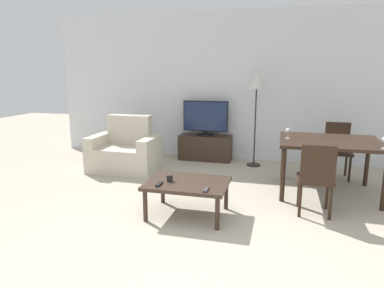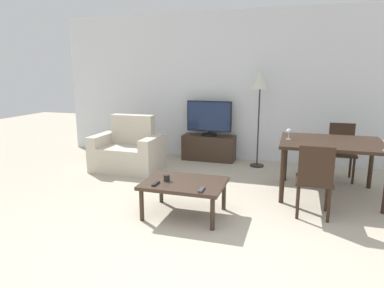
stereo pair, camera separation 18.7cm
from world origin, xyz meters
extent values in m
plane|color=#B2A893|center=(0.00, 0.00, 0.00)|extent=(18.00, 18.00, 0.00)
cube|color=silver|center=(0.00, 3.76, 1.35)|extent=(7.36, 0.06, 2.70)
cube|color=beige|center=(-1.80, 2.45, 0.20)|extent=(0.74, 0.72, 0.41)
cube|color=beige|center=(-1.80, 2.71, 0.66)|extent=(0.74, 0.20, 0.50)
cube|color=beige|center=(-2.26, 2.45, 0.29)|extent=(0.18, 0.72, 0.59)
cube|color=beige|center=(-1.34, 2.45, 0.29)|extent=(0.18, 0.72, 0.59)
cube|color=#38281E|center=(-0.66, 3.51, 0.23)|extent=(0.97, 0.36, 0.47)
cylinder|color=black|center=(-0.66, 3.51, 0.48)|extent=(0.29, 0.29, 0.03)
cylinder|color=black|center=(-0.66, 3.51, 0.52)|extent=(0.04, 0.04, 0.05)
cube|color=black|center=(-0.66, 3.51, 0.83)|extent=(0.83, 0.04, 0.56)
cube|color=#19284C|center=(-0.66, 3.49, 0.83)|extent=(0.80, 0.01, 0.52)
cube|color=#38281E|center=(-0.30, 0.99, 0.38)|extent=(0.92, 0.68, 0.04)
cylinder|color=#38281E|center=(-0.71, 0.70, 0.18)|extent=(0.05, 0.05, 0.36)
cylinder|color=#38281E|center=(0.10, 0.70, 0.18)|extent=(0.05, 0.05, 0.36)
cylinder|color=#38281E|center=(-0.71, 1.27, 0.18)|extent=(0.05, 0.05, 0.36)
cylinder|color=#38281E|center=(0.10, 1.27, 0.18)|extent=(0.05, 0.05, 0.36)
cube|color=black|center=(1.34, 2.18, 0.72)|extent=(1.29, 1.05, 0.04)
cylinder|color=black|center=(0.75, 1.71, 0.35)|extent=(0.06, 0.06, 0.70)
cylinder|color=black|center=(0.75, 2.64, 0.35)|extent=(0.06, 0.06, 0.70)
cylinder|color=black|center=(1.92, 2.64, 0.35)|extent=(0.06, 0.06, 0.70)
cube|color=black|center=(1.11, 1.42, 0.41)|extent=(0.40, 0.40, 0.04)
cylinder|color=black|center=(0.95, 1.58, 0.20)|extent=(0.04, 0.04, 0.39)
cylinder|color=black|center=(1.27, 1.58, 0.20)|extent=(0.04, 0.04, 0.39)
cylinder|color=black|center=(0.95, 1.26, 0.20)|extent=(0.04, 0.04, 0.39)
cylinder|color=black|center=(1.27, 1.26, 0.20)|extent=(0.04, 0.04, 0.39)
cube|color=black|center=(1.11, 1.24, 0.64)|extent=(0.37, 0.04, 0.42)
cube|color=black|center=(1.56, 2.93, 0.41)|extent=(0.40, 0.40, 0.04)
cylinder|color=black|center=(1.40, 2.77, 0.20)|extent=(0.04, 0.04, 0.39)
cylinder|color=black|center=(1.72, 2.77, 0.20)|extent=(0.04, 0.04, 0.39)
cylinder|color=black|center=(1.40, 3.10, 0.20)|extent=(0.04, 0.04, 0.39)
cylinder|color=black|center=(1.72, 3.10, 0.20)|extent=(0.04, 0.04, 0.39)
cube|color=black|center=(1.56, 3.12, 0.64)|extent=(0.37, 0.04, 0.42)
cylinder|color=black|center=(0.26, 3.33, 0.01)|extent=(0.24, 0.24, 0.02)
cylinder|color=black|center=(0.26, 3.33, 0.68)|extent=(0.02, 0.02, 1.32)
cone|color=beige|center=(0.26, 3.33, 1.50)|extent=(0.33, 0.33, 0.32)
cube|color=black|center=(-0.57, 0.80, 0.41)|extent=(0.04, 0.15, 0.02)
cube|color=#38383D|center=(-0.03, 0.76, 0.41)|extent=(0.04, 0.15, 0.02)
cylinder|color=black|center=(-0.50, 0.95, 0.44)|extent=(0.07, 0.07, 0.07)
cylinder|color=silver|center=(1.88, 1.77, 0.74)|extent=(0.06, 0.06, 0.01)
cylinder|color=silver|center=(1.88, 1.77, 0.78)|extent=(0.01, 0.01, 0.07)
cylinder|color=silver|center=(0.79, 2.14, 0.74)|extent=(0.06, 0.06, 0.01)
cylinder|color=silver|center=(0.79, 2.14, 0.78)|extent=(0.01, 0.01, 0.07)
sphere|color=silver|center=(0.79, 2.14, 0.85)|extent=(0.07, 0.07, 0.07)
camera|label=1|loc=(0.70, -2.59, 1.63)|focal=32.00mm
camera|label=2|loc=(0.88, -2.54, 1.63)|focal=32.00mm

